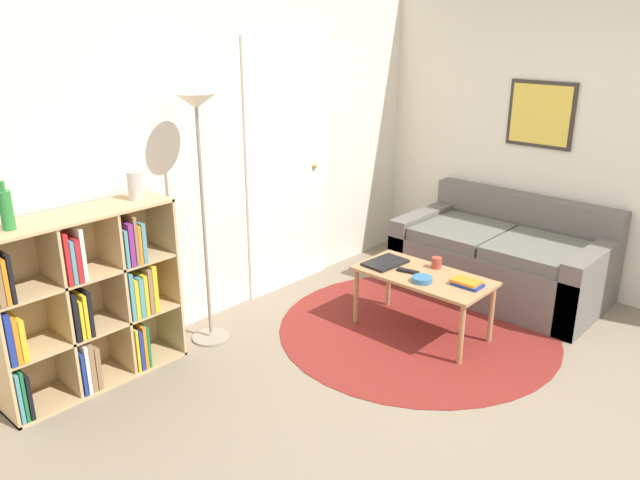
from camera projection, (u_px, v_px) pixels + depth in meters
ground_plane at (510, 420)px, 3.59m from camera, size 14.00×14.00×0.00m
wall_back at (235, 145)px, 4.69m from camera, size 7.13×0.11×2.60m
wall_right at (511, 128)px, 5.35m from camera, size 0.08×5.35×2.60m
rug at (417, 329)px, 4.64m from camera, size 2.06×2.06×0.01m
bookshelf at (84, 302)px, 3.81m from camera, size 1.15×0.34×1.11m
floor_lamp at (199, 143)px, 4.04m from camera, size 0.28×0.28×1.74m
couch at (504, 259)px, 5.22m from camera, size 0.92×1.64×0.78m
coffee_table at (423, 281)px, 4.47m from camera, size 0.49×0.98×0.46m
laptop at (385, 263)px, 4.64m from camera, size 0.33×0.24×0.02m
bowl at (422, 279)px, 4.32m from camera, size 0.14×0.14×0.04m
book_stack_on_table at (467, 283)px, 4.26m from camera, size 0.13×0.21×0.04m
cup at (437, 263)px, 4.56m from camera, size 0.07×0.07×0.08m
remote at (408, 271)px, 4.49m from camera, size 0.07×0.17×0.02m
bottle_middle at (6, 210)px, 3.32m from camera, size 0.07×0.07×0.27m
vase_on_shelf at (135, 186)px, 3.88m from camera, size 0.09×0.09×0.18m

